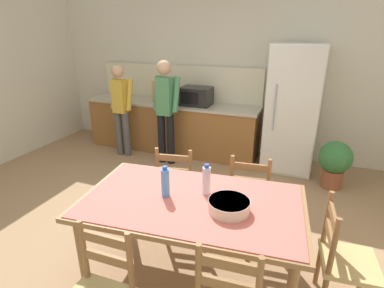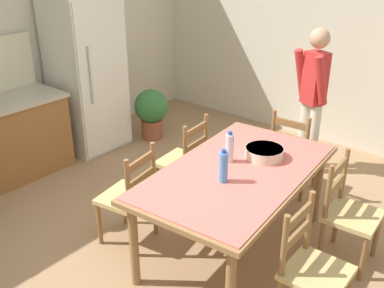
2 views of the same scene
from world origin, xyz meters
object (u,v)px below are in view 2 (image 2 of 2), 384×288
(chair_head_end, at_px, (293,153))
(potted_plant, at_px, (151,111))
(chair_side_far_left, at_px, (130,197))
(chair_side_near_right, at_px, (349,213))
(refrigerator, at_px, (87,74))
(bottle_off_centre, at_px, (230,148))
(chair_side_far_right, at_px, (185,161))
(dining_table, at_px, (237,178))
(bottle_near_centre, at_px, (223,167))
(chair_side_near_left, at_px, (312,269))
(serving_bowl, at_px, (264,152))
(person_by_table, at_px, (313,94))

(chair_head_end, height_order, potted_plant, chair_head_end)
(chair_side_far_left, bearing_deg, chair_head_end, 148.10)
(chair_side_near_right, height_order, chair_head_end, same)
(refrigerator, xyz_separation_m, bottle_off_centre, (-0.51, -2.50, -0.05))
(refrigerator, height_order, chair_side_far_right, refrigerator)
(dining_table, xyz_separation_m, bottle_near_centre, (-0.22, -0.02, 0.20))
(chair_side_near_left, bearing_deg, bottle_off_centre, 66.43)
(chair_side_far_right, distance_m, chair_side_far_left, 0.81)
(serving_bowl, xyz_separation_m, chair_side_near_right, (0.16, -0.72, -0.38))
(bottle_near_centre, xyz_separation_m, chair_side_far_left, (-0.25, 0.79, -0.46))
(bottle_off_centre, height_order, chair_side_near_right, bottle_off_centre)
(refrigerator, height_order, bottle_off_centre, refrigerator)
(chair_side_far_right, relative_size, chair_head_end, 1.00)
(chair_side_far_right, height_order, chair_side_near_right, same)
(chair_side_far_right, height_order, person_by_table, person_by_table)
(bottle_near_centre, relative_size, chair_side_far_right, 0.30)
(chair_head_end, xyz_separation_m, person_by_table, (0.56, 0.11, 0.47))
(person_by_table, bearing_deg, bottle_near_centre, 30.01)
(chair_side_far_right, bearing_deg, chair_side_near_right, 89.45)
(bottle_near_centre, bearing_deg, chair_side_far_left, 107.81)
(chair_head_end, xyz_separation_m, chair_side_near_left, (-1.51, -0.96, 0.00))
(dining_table, distance_m, bottle_off_centre, 0.26)
(potted_plant, bearing_deg, person_by_table, -75.68)
(bottle_near_centre, height_order, chair_side_near_left, bottle_near_centre)
(refrigerator, distance_m, dining_table, 2.71)
(person_by_table, distance_m, potted_plant, 2.11)
(refrigerator, distance_m, bottle_near_centre, 2.78)
(bottle_near_centre, xyz_separation_m, serving_bowl, (0.55, -0.03, -0.07))
(bottle_near_centre, relative_size, chair_side_near_left, 0.30)
(dining_table, relative_size, chair_side_far_right, 2.08)
(chair_side_near_right, bearing_deg, potted_plant, 71.71)
(refrigerator, relative_size, bottle_off_centre, 7.00)
(chair_side_near_right, xyz_separation_m, person_by_table, (1.26, 0.99, 0.47))
(refrigerator, height_order, chair_head_end, refrigerator)
(serving_bowl, height_order, chair_head_end, chair_head_end)
(refrigerator, xyz_separation_m, bottle_near_centre, (-0.81, -2.66, -0.05))
(serving_bowl, distance_m, chair_side_near_left, 1.10)
(chair_head_end, relative_size, potted_plant, 1.36)
(dining_table, xyz_separation_m, chair_side_near_right, (0.48, -0.77, -0.25))
(dining_table, height_order, bottle_near_centre, bottle_near_centre)
(refrigerator, distance_m, person_by_table, 2.67)
(chair_head_end, bearing_deg, bottle_off_centre, 84.40)
(chair_side_near_left, height_order, person_by_table, person_by_table)
(chair_side_far_right, xyz_separation_m, chair_side_far_left, (-0.81, -0.08, 0.00))
(dining_table, relative_size, bottle_near_centre, 7.02)
(dining_table, bearing_deg, refrigerator, 77.40)
(bottle_near_centre, bearing_deg, potted_plant, 56.70)
(chair_side_far_right, relative_size, chair_side_near_right, 1.00)
(bottle_near_centre, xyz_separation_m, potted_plant, (1.46, 2.23, -0.51))
(bottle_off_centre, relative_size, chair_side_far_right, 0.30)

